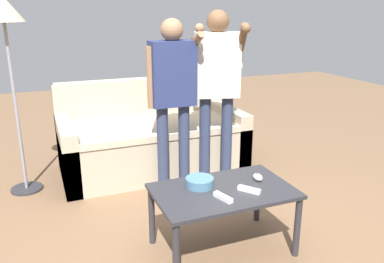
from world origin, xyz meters
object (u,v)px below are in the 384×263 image
object	(u,v)px
couch	(151,139)
player_center	(173,87)
game_remote_wand_far	(223,197)
snack_bowl	(200,182)
game_remote_nunchuk	(258,177)
floor_lamp	(4,24)
game_remote_wand_near	(249,190)
coffee_table	(223,197)
player_right	(217,78)

from	to	relation	value
couch	player_center	size ratio (longest dim) A/B	1.19
game_remote_wand_far	snack_bowl	bearing A→B (deg)	104.41
game_remote_nunchuk	game_remote_wand_far	xyz separation A→B (m)	(-0.35, -0.17, -0.01)
floor_lamp	game_remote_wand_near	world-z (taller)	floor_lamp
couch	coffee_table	xyz separation A→B (m)	(0.03, -1.61, 0.09)
player_right	game_remote_wand_near	bearing A→B (deg)	-104.76
coffee_table	game_remote_wand_far	distance (m)	0.16
snack_bowl	game_remote_wand_near	bearing A→B (deg)	-36.71
snack_bowl	game_remote_wand_far	bearing A→B (deg)	-75.59
game_remote_wand_near	game_remote_wand_far	xyz separation A→B (m)	(-0.21, -0.03, 0.00)
snack_bowl	game_remote_nunchuk	xyz separation A→B (m)	(0.41, -0.06, -0.01)
floor_lamp	game_remote_wand_near	xyz separation A→B (m)	(1.39, -1.61, -1.00)
couch	snack_bowl	xyz separation A→B (m)	(-0.10, -1.50, 0.18)
coffee_table	game_remote_wand_far	bearing A→B (deg)	-117.26
player_center	game_remote_wand_far	bearing A→B (deg)	-93.84
couch	game_remote_wand_near	world-z (taller)	couch
player_right	couch	bearing A→B (deg)	130.81
snack_bowl	couch	bearing A→B (deg)	86.29
player_right	player_center	distance (m)	0.44
floor_lamp	player_center	bearing A→B (deg)	-21.22
couch	game_remote_wand_near	bearing A→B (deg)	-84.33
game_remote_wand_far	player_center	bearing A→B (deg)	86.16
snack_bowl	game_remote_wand_far	xyz separation A→B (m)	(0.06, -0.23, -0.01)
coffee_table	game_remote_wand_near	xyz separation A→B (m)	(0.14, -0.10, 0.07)
snack_bowl	game_remote_nunchuk	world-z (taller)	snack_bowl
game_remote_nunchuk	coffee_table	bearing A→B (deg)	-172.01
coffee_table	game_remote_wand_far	xyz separation A→B (m)	(-0.07, -0.13, 0.07)
floor_lamp	player_right	bearing A→B (deg)	-14.91
player_center	game_remote_wand_far	world-z (taller)	player_center
game_remote_nunchuk	player_center	size ratio (longest dim) A/B	0.06
couch	floor_lamp	world-z (taller)	floor_lamp
game_remote_nunchuk	game_remote_wand_near	distance (m)	0.20
game_remote_wand_near	player_center	bearing A→B (deg)	96.62
game_remote_wand_far	game_remote_wand_near	bearing A→B (deg)	9.47
snack_bowl	game_remote_wand_far	distance (m)	0.24
floor_lamp	player_center	size ratio (longest dim) A/B	1.13
player_center	game_remote_wand_near	distance (m)	1.23
game_remote_nunchuk	floor_lamp	size ratio (longest dim) A/B	0.05
floor_lamp	player_right	distance (m)	1.82
player_center	game_remote_wand_far	xyz separation A→B (m)	(-0.08, -1.15, -0.49)
snack_bowl	game_remote_wand_near	size ratio (longest dim) A/B	1.31
coffee_table	player_right	size ratio (longest dim) A/B	0.58
couch	game_remote_nunchuk	bearing A→B (deg)	-78.68
player_right	game_remote_wand_far	size ratio (longest dim) A/B	10.43
player_right	game_remote_wand_near	xyz separation A→B (m)	(-0.30, -1.16, -0.53)
player_right	coffee_table	bearing A→B (deg)	-112.74
couch	game_remote_wand_far	bearing A→B (deg)	-91.24
coffee_table	player_right	xyz separation A→B (m)	(0.44, 1.06, 0.60)
couch	player_center	distance (m)	0.88
coffee_table	game_remote_wand_far	world-z (taller)	game_remote_wand_far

